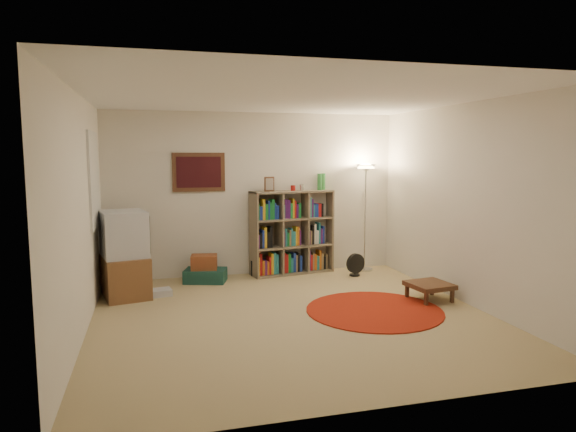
% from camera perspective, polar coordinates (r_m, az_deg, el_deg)
% --- Properties ---
extents(room, '(4.54, 4.54, 2.54)m').
position_cam_1_polar(room, '(5.82, -0.08, 0.88)').
color(room, tan).
rests_on(room, ground).
extents(bookshelf, '(1.35, 0.58, 1.56)m').
position_cam_1_polar(bookshelf, '(8.04, 0.29, -1.96)').
color(bookshelf, '#72624C').
rests_on(bookshelf, ground).
extents(floor_lamp, '(0.36, 0.36, 1.71)m').
position_cam_1_polar(floor_lamp, '(8.25, 8.63, 3.70)').
color(floor_lamp, silver).
rests_on(floor_lamp, ground).
extents(floor_fan, '(0.31, 0.20, 0.35)m').
position_cam_1_polar(floor_fan, '(7.99, 7.50, -5.39)').
color(floor_fan, black).
rests_on(floor_fan, ground).
extents(tv_stand, '(0.70, 0.88, 1.13)m').
position_cam_1_polar(tv_stand, '(7.08, -17.68, -4.20)').
color(tv_stand, brown).
rests_on(tv_stand, ground).
extents(dvd_box, '(0.30, 0.26, 0.09)m').
position_cam_1_polar(dvd_box, '(7.08, -13.93, -8.24)').
color(dvd_box, silver).
rests_on(dvd_box, ground).
extents(suitcase, '(0.68, 0.54, 0.19)m').
position_cam_1_polar(suitcase, '(7.68, -9.16, -6.54)').
color(suitcase, '#153B33').
rests_on(suitcase, ground).
extents(wicker_basket, '(0.41, 0.32, 0.21)m').
position_cam_1_polar(wicker_basket, '(7.63, -9.30, -5.08)').
color(wicker_basket, brown).
rests_on(wicker_basket, suitcase).
extents(duffel_bag, '(0.35, 0.29, 0.24)m').
position_cam_1_polar(duffel_bag, '(8.09, -3.05, -5.60)').
color(duffel_bag, black).
rests_on(duffel_bag, ground).
extents(paper_towel, '(0.14, 0.14, 0.24)m').
position_cam_1_polar(paper_towel, '(8.09, -1.69, -5.60)').
color(paper_towel, silver).
rests_on(paper_towel, ground).
extents(red_rug, '(1.64, 1.64, 0.01)m').
position_cam_1_polar(red_rug, '(6.34, 9.57, -10.29)').
color(red_rug, maroon).
rests_on(red_rug, ground).
extents(side_table, '(0.56, 0.56, 0.23)m').
position_cam_1_polar(side_table, '(6.88, 15.45, -7.47)').
color(side_table, '#422517').
rests_on(side_table, ground).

